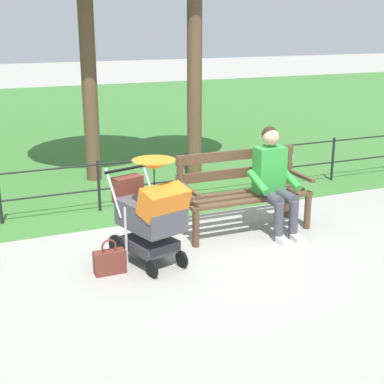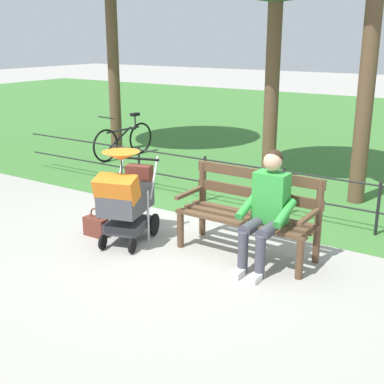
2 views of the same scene
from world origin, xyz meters
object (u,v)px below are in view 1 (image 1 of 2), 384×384
object	(u,v)px
handbag	(110,261)
park_bench	(242,188)
stroller	(151,211)
person_on_bench	(274,178)

from	to	relation	value
handbag	park_bench	bearing A→B (deg)	-161.89
stroller	handbag	xyz separation A→B (m)	(0.47, 0.05, -0.47)
park_bench	handbag	xyz separation A→B (m)	(1.84, 0.60, -0.40)
park_bench	handbag	distance (m)	1.98
person_on_bench	stroller	distance (m)	1.71
park_bench	stroller	bearing A→B (deg)	22.05
person_on_bench	handbag	size ratio (longest dim) A/B	3.45
park_bench	handbag	bearing A→B (deg)	18.11
handbag	person_on_bench	bearing A→B (deg)	-169.97
park_bench	handbag	size ratio (longest dim) A/B	4.34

